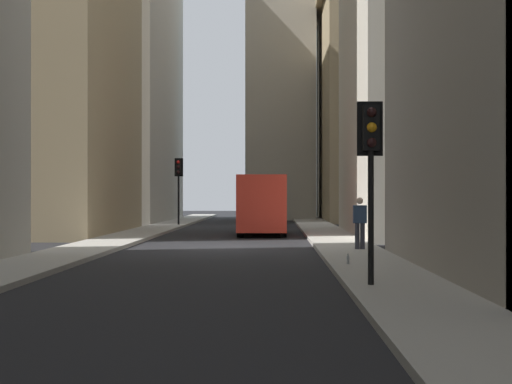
# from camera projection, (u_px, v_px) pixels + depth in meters

# --- Properties ---
(ground_plane) EXTENTS (135.00, 135.00, 0.00)m
(ground_plane) POSITION_uv_depth(u_px,v_px,m) (220.00, 248.00, 29.04)
(ground_plane) COLOR black
(sidewalk_right) EXTENTS (90.00, 2.20, 0.14)m
(sidewalk_right) POSITION_uv_depth(u_px,v_px,m) (98.00, 246.00, 29.14)
(sidewalk_right) COLOR #A8A399
(sidewalk_right) RESTS_ON ground_plane
(sidewalk_left) EXTENTS (90.00, 2.20, 0.14)m
(sidewalk_left) POSITION_uv_depth(u_px,v_px,m) (344.00, 246.00, 28.94)
(sidewalk_left) COLOR #A8A399
(sidewalk_left) RESTS_ON ground_plane
(building_left_far) EXTENTS (15.73, 10.50, 19.36)m
(building_left_far) POSITION_uv_depth(u_px,v_px,m) (389.00, 92.00, 59.98)
(building_left_far) COLOR #9E8966
(building_left_far) RESTS_ON ground_plane
(building_right_far) EXTENTS (17.58, 10.50, 23.92)m
(building_right_far) POSITION_uv_depth(u_px,v_px,m) (100.00, 56.00, 57.45)
(building_right_far) COLOR #A8A091
(building_right_far) RESTS_ON ground_plane
(delivery_truck) EXTENTS (6.46, 2.25, 2.84)m
(delivery_truck) POSITION_uv_depth(u_px,v_px,m) (262.00, 205.00, 38.41)
(delivery_truck) COLOR red
(delivery_truck) RESTS_ON ground_plane
(sedan_red) EXTENTS (4.30, 1.78, 1.42)m
(sedan_red) POSITION_uv_depth(u_px,v_px,m) (265.00, 216.00, 48.10)
(sedan_red) COLOR maroon
(sedan_red) RESTS_ON ground_plane
(traffic_light_foreground) EXTENTS (0.43, 0.52, 3.68)m
(traffic_light_foreground) POSITION_uv_depth(u_px,v_px,m) (371.00, 150.00, 15.89)
(traffic_light_foreground) COLOR black
(traffic_light_foreground) RESTS_ON sidewalk_left
(traffic_light_midblock) EXTENTS (0.43, 0.52, 4.02)m
(traffic_light_midblock) POSITION_uv_depth(u_px,v_px,m) (179.00, 176.00, 48.16)
(traffic_light_midblock) COLOR black
(traffic_light_midblock) RESTS_ON sidewalk_right
(pedestrian) EXTENTS (0.26, 0.44, 1.71)m
(pedestrian) POSITION_uv_depth(u_px,v_px,m) (360.00, 221.00, 26.33)
(pedestrian) COLOR #33333D
(pedestrian) RESTS_ON sidewalk_left
(discarded_bottle) EXTENTS (0.07, 0.07, 0.27)m
(discarded_bottle) POSITION_uv_depth(u_px,v_px,m) (348.00, 260.00, 20.67)
(discarded_bottle) COLOR #999EA3
(discarded_bottle) RESTS_ON sidewalk_left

